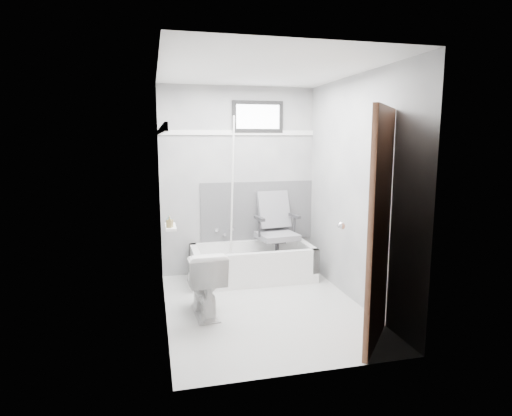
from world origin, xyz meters
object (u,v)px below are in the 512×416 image
object	(u,v)px
soap_bottle_a	(170,222)
soap_bottle_b	(169,220)
bathtub	(253,263)
door	(429,236)
office_chair	(277,230)
toilet	(204,282)

from	to	relation	value
soap_bottle_a	soap_bottle_b	xyz separation A→B (m)	(0.00, 0.14, -0.01)
bathtub	door	distance (m)	2.51
office_chair	toilet	distance (m)	1.47
office_chair	toilet	size ratio (longest dim) A/B	1.42
toilet	door	distance (m)	2.15
door	soap_bottle_b	distance (m)	2.36
office_chair	soap_bottle_b	size ratio (longest dim) A/B	11.00
office_chair	door	distance (m)	2.36
office_chair	soap_bottle_a	size ratio (longest dim) A/B	8.12
bathtub	door	bearing A→B (deg)	-68.27
toilet	soap_bottle_b	bearing A→B (deg)	-21.22
office_chair	toilet	xyz separation A→B (m)	(-1.05, -0.99, -0.27)
soap_bottle_a	soap_bottle_b	bearing A→B (deg)	90.00
soap_bottle_b	bathtub	bearing A→B (deg)	38.85
soap_bottle_a	soap_bottle_b	world-z (taller)	soap_bottle_a
bathtub	soap_bottle_a	world-z (taller)	soap_bottle_a
bathtub	office_chair	distance (m)	0.51
bathtub	soap_bottle_b	world-z (taller)	soap_bottle_b
office_chair	toilet	bearing A→B (deg)	-144.17
toilet	soap_bottle_a	xyz separation A→B (m)	(-0.32, -0.03, 0.63)
soap_bottle_b	toilet	bearing A→B (deg)	-18.26
bathtub	toilet	size ratio (longest dim) A/B	2.22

